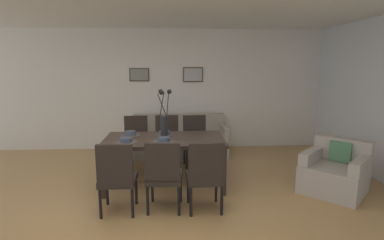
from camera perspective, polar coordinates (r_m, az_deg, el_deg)
ground_plane at (r=3.91m, az=-8.33°, el=-17.66°), size 9.00×9.00×0.00m
back_wall_panel at (r=6.72m, az=-6.39°, el=5.68°), size 9.00×0.10×2.60m
dining_table at (r=4.62m, az=-5.22°, el=-4.31°), size 1.80×0.99×0.74m
dining_chair_near_left at (r=3.85m, az=-13.94°, el=-9.97°), size 0.44×0.44×0.92m
dining_chair_near_right at (r=5.58m, az=-10.52°, el=-3.57°), size 0.46×0.46×0.92m
dining_chair_far_left at (r=3.83m, az=-5.31°, el=-9.85°), size 0.47×0.47×0.92m
dining_chair_far_right at (r=5.56m, az=-4.70°, el=-3.47°), size 0.46×0.46×0.92m
dining_chair_mid_left at (r=3.81m, az=2.51°, el=-9.91°), size 0.46×0.46×0.92m
dining_chair_mid_right at (r=5.55m, az=0.61°, el=-3.46°), size 0.47×0.47×0.92m
centerpiece_vase at (r=4.55m, az=-5.28°, el=0.06°), size 0.21×0.23×0.73m
placemat_near_left at (r=4.44m, az=-12.32°, el=-4.09°), size 0.32×0.32×0.01m
bowl_near_left at (r=4.43m, az=-12.34°, el=-3.62°), size 0.17×0.17×0.07m
placemat_near_right at (r=4.87m, az=-11.55°, el=-2.81°), size 0.32×0.32×0.01m
bowl_near_right at (r=4.86m, az=-11.56°, el=-2.38°), size 0.17×0.17×0.07m
placemat_far_left at (r=4.39m, az=-5.32°, el=-4.06°), size 0.32×0.32×0.01m
bowl_far_left at (r=4.38m, az=-5.33°, el=-3.59°), size 0.17×0.17×0.07m
placemat_far_right at (r=4.82m, az=-5.17°, el=-2.76°), size 0.32×0.32×0.01m
bowl_far_right at (r=4.81m, az=-5.18°, el=-2.33°), size 0.17×0.17×0.07m
sofa at (r=6.33m, az=-2.41°, el=-3.91°), size 1.94×0.84×0.80m
armchair at (r=4.94m, az=25.35°, el=-8.91°), size 1.13×1.13×0.75m
framed_picture_left at (r=6.67m, az=-9.89°, el=8.40°), size 0.42×0.03×0.28m
framed_picture_center at (r=6.64m, az=0.19°, el=8.54°), size 0.44×0.03×0.32m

